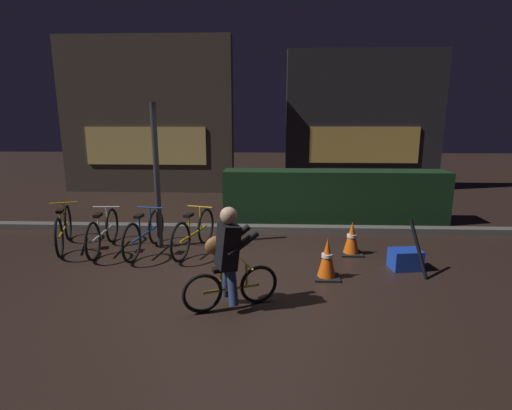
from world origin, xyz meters
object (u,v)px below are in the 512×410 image
object	(u,v)px
traffic_cone_near	(327,259)
parked_bike_center_right	(194,233)
street_post	(157,177)
closed_umbrella	(418,249)
parked_bike_center_left	(145,233)
cyclist	(228,258)
parked_bike_left_mid	(103,232)
blue_crate	(405,259)
traffic_cone_far	(352,239)
parked_bike_leftmost	(64,229)

from	to	relation	value
traffic_cone_near	parked_bike_center_right	bearing A→B (deg)	154.00
street_post	closed_umbrella	xyz separation A→B (m)	(4.08, -1.15, -0.84)
parked_bike_center_left	cyclist	bearing A→B (deg)	-132.72
street_post	parked_bike_left_mid	size ratio (longest dim) A/B	1.58
street_post	parked_bike_center_right	distance (m)	1.16
parked_bike_left_mid	parked_bike_center_right	size ratio (longest dim) A/B	1.00
cyclist	parked_bike_center_left	bearing A→B (deg)	107.10
blue_crate	parked_bike_center_right	bearing A→B (deg)	169.40
parked_bike_left_mid	traffic_cone_far	xyz separation A→B (m)	(4.20, 0.00, -0.06)
parked_bike_left_mid	parked_bike_center_left	bearing A→B (deg)	-98.86
blue_crate	closed_umbrella	bearing A→B (deg)	-71.69
street_post	blue_crate	world-z (taller)	street_post
blue_crate	cyclist	bearing A→B (deg)	-152.12
traffic_cone_near	parked_bike_center_left	bearing A→B (deg)	161.76
traffic_cone_far	closed_umbrella	world-z (taller)	closed_umbrella
parked_bike_center_left	traffic_cone_near	distance (m)	3.08
traffic_cone_near	cyclist	bearing A→B (deg)	-144.13
parked_bike_center_right	cyclist	world-z (taller)	cyclist
parked_bike_center_left	parked_bike_center_right	xyz separation A→B (m)	(0.83, 0.06, 0.00)
street_post	parked_bike_left_mid	bearing A→B (deg)	-162.80
parked_bike_center_right	parked_bike_leftmost	bearing A→B (deg)	102.00
parked_bike_left_mid	traffic_cone_near	xyz separation A→B (m)	(3.66, -1.02, -0.05)
parked_bike_center_right	traffic_cone_far	xyz separation A→B (m)	(2.64, 0.00, -0.07)
parked_bike_leftmost	parked_bike_center_left	size ratio (longest dim) A/B	0.99
closed_umbrella	traffic_cone_near	bearing A→B (deg)	61.93
parked_bike_center_left	blue_crate	bearing A→B (deg)	-91.02
parked_bike_left_mid	blue_crate	bearing A→B (deg)	-101.54
blue_crate	cyclist	distance (m)	2.90
street_post	traffic_cone_far	bearing A→B (deg)	-4.76
parked_bike_center_left	traffic_cone_far	xyz separation A→B (m)	(3.47, 0.06, -0.07)
parked_bike_center_left	closed_umbrella	xyz separation A→B (m)	(4.24, -0.81, 0.07)
street_post	parked_bike_leftmost	xyz separation A→B (m)	(-1.64, -0.16, -0.89)
parked_bike_left_mid	traffic_cone_far	bearing A→B (deg)	-94.26
parked_bike_leftmost	cyclist	world-z (taller)	cyclist
parked_bike_center_right	blue_crate	xyz separation A→B (m)	(3.33, -0.62, -0.19)
parked_bike_center_right	closed_umbrella	bearing A→B (deg)	-89.55
street_post	parked_bike_center_left	xyz separation A→B (m)	(-0.16, -0.34, -0.91)
parked_bike_leftmost	closed_umbrella	size ratio (longest dim) A/B	1.85
street_post	parked_bike_leftmost	bearing A→B (deg)	-174.28
traffic_cone_far	closed_umbrella	xyz separation A→B (m)	(0.77, -0.87, 0.13)
street_post	cyclist	distance (m)	2.74
parked_bike_left_mid	blue_crate	world-z (taller)	parked_bike_left_mid
parked_bike_center_left	parked_bike_center_right	bearing A→B (deg)	-79.19
street_post	cyclist	xyz separation A→B (m)	(1.47, -2.24, -0.61)
blue_crate	parked_bike_center_left	bearing A→B (deg)	172.27
street_post	parked_bike_center_right	world-z (taller)	street_post
parked_bike_center_right	closed_umbrella	xyz separation A→B (m)	(3.41, -0.87, 0.06)
street_post	traffic_cone_near	xyz separation A→B (m)	(2.76, -1.30, -0.96)
blue_crate	closed_umbrella	distance (m)	0.36
parked_bike_center_left	traffic_cone_far	bearing A→B (deg)	-82.29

